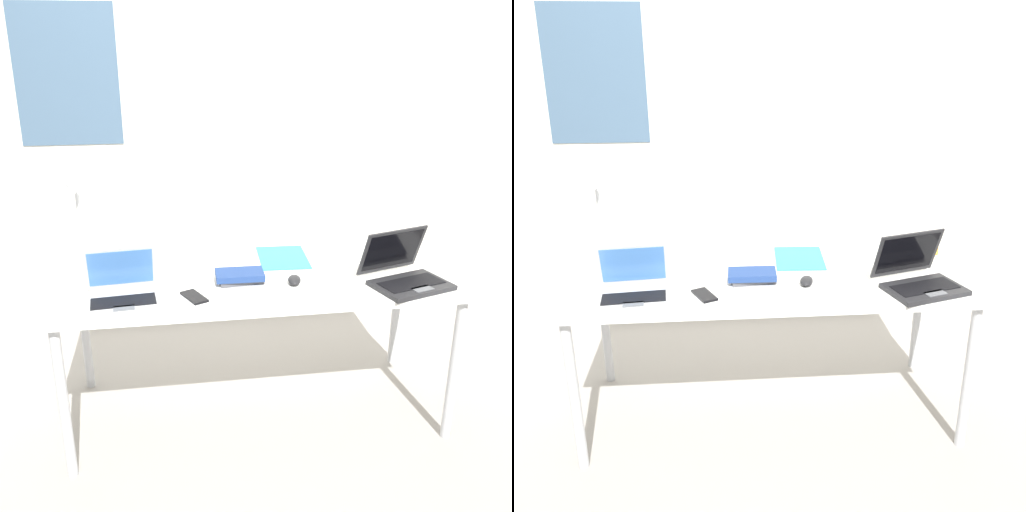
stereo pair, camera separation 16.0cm
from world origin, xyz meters
TOP-DOWN VIEW (x-y plane):
  - ground_plane at (0.00, 0.00)m, footprint 12.00×12.00m
  - wall_back at (-0.00, 1.10)m, footprint 6.00×0.13m
  - desk at (0.00, 0.00)m, footprint 1.80×0.80m
  - desk_lamp at (-0.80, 0.28)m, footprint 0.12×0.18m
  - laptop_mid_desk at (0.62, -0.23)m, footprint 0.39×0.37m
  - laptop_back_right at (-0.58, -0.23)m, footprint 0.31×0.29m
  - computer_mouse at (0.15, -0.15)m, footprint 0.08×0.11m
  - cell_phone at (-0.29, -0.24)m, footprint 0.12×0.15m
  - pill_bottle at (0.83, 0.17)m, footprint 0.04×0.04m
  - book_stack at (-0.09, -0.10)m, footprint 0.21×0.14m
  - paper_folder_far_corner at (0.16, 0.16)m, footprint 0.25×0.32m
  - coffee_mug at (-0.52, 0.10)m, footprint 0.11×0.08m

SIDE VIEW (x-z plane):
  - ground_plane at x=0.00m, z-range 0.00..0.00m
  - desk at x=0.00m, z-range 0.31..1.05m
  - paper_folder_far_corner at x=0.16m, z-range 0.74..0.75m
  - cell_phone at x=-0.29m, z-range 0.74..0.75m
  - computer_mouse at x=0.15m, z-range 0.74..0.77m
  - book_stack at x=-0.09m, z-range 0.74..0.79m
  - pill_bottle at x=0.83m, z-range 0.74..0.82m
  - laptop_back_right at x=-0.58m, z-range 0.68..0.89m
  - coffee_mug at x=-0.52m, z-range 0.74..0.83m
  - laptop_mid_desk at x=0.62m, z-range 0.67..0.90m
  - desk_lamp at x=-0.80m, z-range 0.74..1.14m
  - wall_back at x=0.00m, z-range 0.00..2.60m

